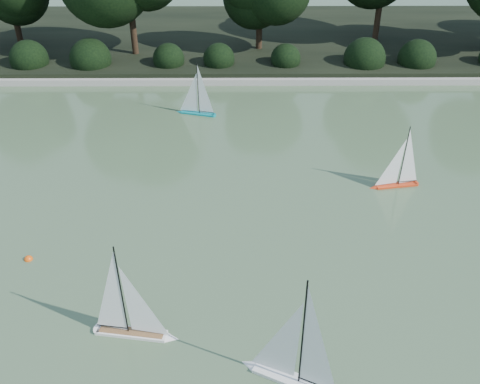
{
  "coord_description": "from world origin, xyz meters",
  "views": [
    {
      "loc": [
        0.27,
        -6.06,
        5.91
      ],
      "look_at": [
        0.32,
        1.99,
        0.7
      ],
      "focal_mm": 40.0,
      "sensor_mm": 36.0,
      "label": 1
    }
  ],
  "objects_px": {
    "sailboat_teal": "(194,105)",
    "race_buoy": "(29,259)",
    "sailboat_orange": "(394,177)",
    "sailboat_white_a": "(288,364)",
    "sailboat_white_b": "(136,321)"
  },
  "relations": [
    {
      "from": "sailboat_orange",
      "to": "race_buoy",
      "type": "distance_m",
      "value": 7.16
    },
    {
      "from": "sailboat_white_a",
      "to": "sailboat_teal",
      "type": "relative_size",
      "value": 1.27
    },
    {
      "from": "sailboat_teal",
      "to": "sailboat_orange",
      "type": "bearing_deg",
      "value": -39.79
    },
    {
      "from": "sailboat_teal",
      "to": "race_buoy",
      "type": "distance_m",
      "value": 6.4
    },
    {
      "from": "sailboat_white_b",
      "to": "sailboat_teal",
      "type": "relative_size",
      "value": 1.15
    },
    {
      "from": "sailboat_teal",
      "to": "race_buoy",
      "type": "bearing_deg",
      "value": -112.56
    },
    {
      "from": "sailboat_white_a",
      "to": "sailboat_orange",
      "type": "height_order",
      "value": "sailboat_white_a"
    },
    {
      "from": "sailboat_white_b",
      "to": "sailboat_teal",
      "type": "bearing_deg",
      "value": 87.57
    },
    {
      "from": "sailboat_orange",
      "to": "sailboat_teal",
      "type": "distance_m",
      "value": 5.63
    },
    {
      "from": "race_buoy",
      "to": "sailboat_orange",
      "type": "bearing_deg",
      "value": 18.72
    },
    {
      "from": "sailboat_white_a",
      "to": "sailboat_orange",
      "type": "xyz_separation_m",
      "value": [
        2.57,
        4.76,
        -0.07
      ]
    },
    {
      "from": "sailboat_orange",
      "to": "race_buoy",
      "type": "xyz_separation_m",
      "value": [
        -6.78,
        -2.3,
        -0.23
      ]
    },
    {
      "from": "sailboat_orange",
      "to": "sailboat_teal",
      "type": "bearing_deg",
      "value": 140.21
    },
    {
      "from": "sailboat_teal",
      "to": "race_buoy",
      "type": "relative_size",
      "value": 10.56
    },
    {
      "from": "race_buoy",
      "to": "sailboat_white_b",
      "type": "bearing_deg",
      "value": -38.33
    }
  ]
}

